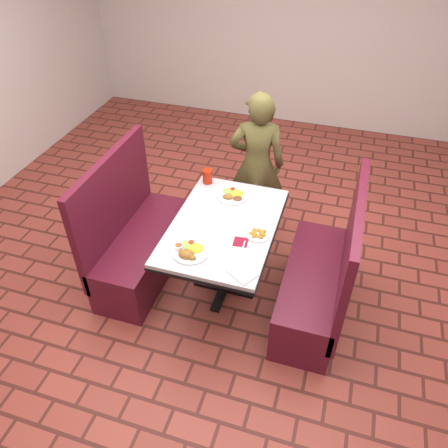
# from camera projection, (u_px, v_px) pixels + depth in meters

# --- Properties ---
(room) EXTENTS (7.00, 7.04, 2.82)m
(room) POSITION_uv_depth(u_px,v_px,m) (224.00, 78.00, 2.69)
(room) COLOR brown
(room) RESTS_ON ground
(dining_table) EXTENTS (0.81, 1.21, 0.75)m
(dining_table) POSITION_uv_depth(u_px,v_px,m) (224.00, 233.00, 3.49)
(dining_table) COLOR #B2B5B7
(dining_table) RESTS_ON ground
(booth_bench_left) EXTENTS (0.47, 1.20, 1.17)m
(booth_bench_left) POSITION_uv_depth(u_px,v_px,m) (138.00, 244.00, 3.88)
(booth_bench_left) COLOR #561324
(booth_bench_left) RESTS_ON ground
(booth_bench_right) EXTENTS (0.47, 1.20, 1.17)m
(booth_bench_right) POSITION_uv_depth(u_px,v_px,m) (319.00, 283.00, 3.51)
(booth_bench_right) COLOR #561324
(booth_bench_right) RESTS_ON ground
(diner_person) EXTENTS (0.59, 0.45, 1.46)m
(diner_person) POSITION_uv_depth(u_px,v_px,m) (257.00, 165.00, 4.15)
(diner_person) COLOR brown
(diner_person) RESTS_ON ground
(near_dinner_plate) EXTENTS (0.28, 0.28, 0.09)m
(near_dinner_plate) POSITION_uv_depth(u_px,v_px,m) (190.00, 250.00, 3.15)
(near_dinner_plate) COLOR white
(near_dinner_plate) RESTS_ON dining_table
(far_dinner_plate) EXTENTS (0.26, 0.26, 0.07)m
(far_dinner_plate) POSITION_uv_depth(u_px,v_px,m) (233.00, 194.00, 3.70)
(far_dinner_plate) COLOR white
(far_dinner_plate) RESTS_ON dining_table
(plantain_plate) EXTENTS (0.19, 0.19, 0.03)m
(plantain_plate) POSITION_uv_depth(u_px,v_px,m) (258.00, 234.00, 3.32)
(plantain_plate) COLOR white
(plantain_plate) RESTS_ON dining_table
(maroon_napkin) EXTENTS (0.12, 0.12, 0.00)m
(maroon_napkin) POSITION_uv_depth(u_px,v_px,m) (241.00, 242.00, 3.26)
(maroon_napkin) COLOR maroon
(maroon_napkin) RESTS_ON dining_table
(spoon_utensil) EXTENTS (0.02, 0.13, 0.00)m
(spoon_utensil) POSITION_uv_depth(u_px,v_px,m) (243.00, 247.00, 3.21)
(spoon_utensil) COLOR silver
(spoon_utensil) RESTS_ON dining_table
(red_tumbler) EXTENTS (0.09, 0.09, 0.13)m
(red_tumbler) POSITION_uv_depth(u_px,v_px,m) (207.00, 176.00, 3.84)
(red_tumbler) COLOR #B01F0B
(red_tumbler) RESTS_ON dining_table
(paper_napkin) EXTENTS (0.23, 0.21, 0.01)m
(paper_napkin) POSITION_uv_depth(u_px,v_px,m) (242.00, 273.00, 3.00)
(paper_napkin) COLOR white
(paper_napkin) RESTS_ON dining_table
(knife_utensil) EXTENTS (0.03, 0.18, 0.00)m
(knife_utensil) POSITION_uv_depth(u_px,v_px,m) (198.00, 247.00, 3.20)
(knife_utensil) COLOR silver
(knife_utensil) RESTS_ON dining_table
(fork_utensil) EXTENTS (0.01, 0.15, 0.00)m
(fork_utensil) POSITION_uv_depth(u_px,v_px,m) (199.00, 255.00, 3.14)
(fork_utensil) COLOR silver
(fork_utensil) RESTS_ON dining_table
(lettuce_shreds) EXTENTS (0.28, 0.32, 0.00)m
(lettuce_shreds) POSITION_uv_depth(u_px,v_px,m) (231.00, 220.00, 3.46)
(lettuce_shreds) COLOR #81AD45
(lettuce_shreds) RESTS_ON dining_table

